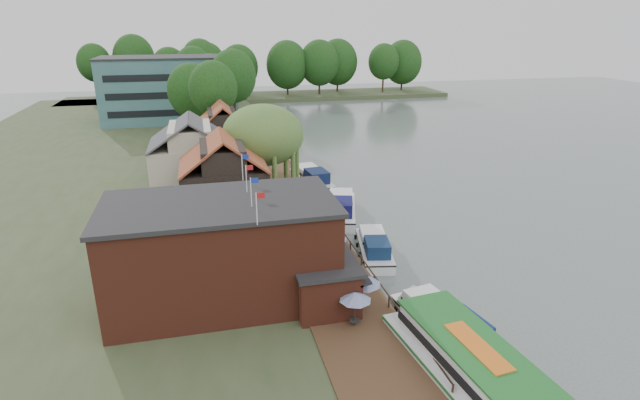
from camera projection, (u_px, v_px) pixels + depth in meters
ground at (428, 278)px, 40.02m from camera, size 260.00×260.00×0.00m
land_bank at (101, 175)px, 65.25m from camera, size 50.00×140.00×1.00m
quay_deck at (304, 228)px, 47.05m from camera, size 6.00×50.00×0.10m
quay_rail at (331, 219)px, 47.95m from camera, size 0.20×49.00×1.00m
pub at (252, 248)px, 34.44m from camera, size 20.00×11.00×7.30m
hotel_block at (170, 89)px, 96.81m from camera, size 25.40×12.40×12.30m
cottage_a at (224, 179)px, 47.75m from camera, size 8.60×7.60×8.50m
cottage_b at (192, 155)px, 56.24m from camera, size 9.60×8.60×8.50m
cottage_c at (223, 136)px, 65.36m from camera, size 7.60×7.60×8.50m
willow at (263, 153)px, 53.00m from camera, size 8.60×8.60×10.43m
umbrella_0 at (355, 309)px, 31.50m from camera, size 2.07×2.07×2.38m
umbrella_1 at (363, 292)px, 33.44m from camera, size 2.42×2.42×2.38m
umbrella_2 at (332, 247)px, 40.24m from camera, size 2.43×2.43×2.38m
umbrella_3 at (324, 235)px, 42.34m from camera, size 2.34×2.34×2.38m
umbrella_4 at (312, 221)px, 45.47m from camera, size 2.05×2.05×2.38m
cruiser_0 at (444, 320)px, 32.21m from camera, size 4.96×10.39×2.42m
cruiser_1 at (374, 244)px, 43.55m from camera, size 4.67×9.41×2.15m
cruiser_2 at (341, 205)px, 52.20m from camera, size 6.18×10.93×2.54m
cruiser_3 at (311, 176)px, 62.12m from camera, size 4.55×10.74×2.55m
tour_boat at (483, 381)px, 26.09m from camera, size 5.93×15.77×3.37m
swan at (432, 364)px, 29.60m from camera, size 0.44×0.44×0.44m
bank_tree_0 at (214, 108)px, 71.72m from camera, size 6.84×6.84×13.41m
bank_tree_1 at (192, 102)px, 81.25m from camera, size 7.68×7.68×12.33m
bank_tree_2 at (234, 91)px, 86.62m from camera, size 7.95×7.95×14.19m
bank_tree_3 at (211, 83)px, 105.24m from camera, size 6.52×6.52×12.33m
bank_tree_4 at (194, 76)px, 113.79m from camera, size 8.48×8.48×13.42m
bank_tree_5 at (201, 71)px, 119.26m from camera, size 8.66×8.66×14.82m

